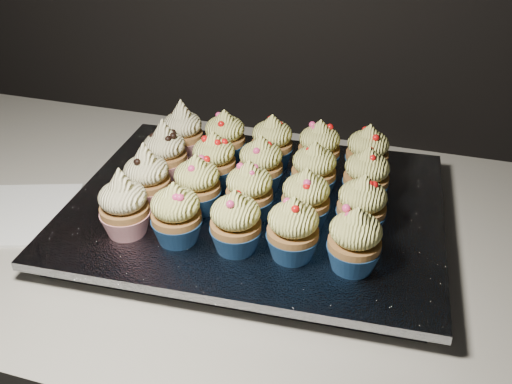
% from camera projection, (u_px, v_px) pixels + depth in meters
% --- Properties ---
extents(worktop, '(2.44, 0.64, 0.04)m').
position_uv_depth(worktop, '(269.00, 240.00, 0.80)').
color(worktop, beige).
rests_on(worktop, cabinet).
extents(napkin, '(0.20, 0.20, 0.00)m').
position_uv_depth(napkin, '(17.00, 214.00, 0.82)').
color(napkin, white).
rests_on(napkin, worktop).
extents(baking_tray, '(0.49, 0.38, 0.02)m').
position_uv_depth(baking_tray, '(256.00, 215.00, 0.80)').
color(baking_tray, black).
rests_on(baking_tray, worktop).
extents(foil_lining, '(0.53, 0.42, 0.01)m').
position_uv_depth(foil_lining, '(256.00, 205.00, 0.79)').
color(foil_lining, silver).
rests_on(foil_lining, baking_tray).
extents(cupcake_0, '(0.06, 0.06, 0.10)m').
position_uv_depth(cupcake_0, '(124.00, 206.00, 0.71)').
color(cupcake_0, '#A51628').
rests_on(cupcake_0, foil_lining).
extents(cupcake_1, '(0.06, 0.06, 0.08)m').
position_uv_depth(cupcake_1, '(176.00, 215.00, 0.69)').
color(cupcake_1, navy).
rests_on(cupcake_1, foil_lining).
extents(cupcake_2, '(0.06, 0.06, 0.08)m').
position_uv_depth(cupcake_2, '(236.00, 223.00, 0.68)').
color(cupcake_2, navy).
rests_on(cupcake_2, foil_lining).
extents(cupcake_3, '(0.06, 0.06, 0.08)m').
position_uv_depth(cupcake_3, '(293.00, 230.00, 0.67)').
color(cupcake_3, navy).
rests_on(cupcake_3, foil_lining).
extents(cupcake_4, '(0.06, 0.06, 0.08)m').
position_uv_depth(cupcake_4, '(355.00, 241.00, 0.65)').
color(cupcake_4, navy).
rests_on(cupcake_4, foil_lining).
extents(cupcake_5, '(0.06, 0.06, 0.10)m').
position_uv_depth(cupcake_5, '(147.00, 178.00, 0.76)').
color(cupcake_5, '#A51628').
rests_on(cupcake_5, foil_lining).
extents(cupcake_6, '(0.06, 0.06, 0.08)m').
position_uv_depth(cupcake_6, '(197.00, 185.00, 0.75)').
color(cupcake_6, navy).
rests_on(cupcake_6, foil_lining).
extents(cupcake_7, '(0.06, 0.06, 0.08)m').
position_uv_depth(cupcake_7, '(249.00, 191.00, 0.74)').
color(cupcake_7, navy).
rests_on(cupcake_7, foil_lining).
extents(cupcake_8, '(0.06, 0.06, 0.08)m').
position_uv_depth(cupcake_8, '(306.00, 200.00, 0.72)').
color(cupcake_8, navy).
rests_on(cupcake_8, foil_lining).
extents(cupcake_9, '(0.06, 0.06, 0.08)m').
position_uv_depth(cupcake_9, '(362.00, 206.00, 0.71)').
color(cupcake_9, navy).
rests_on(cupcake_9, foil_lining).
extents(cupcake_10, '(0.06, 0.06, 0.10)m').
position_uv_depth(cupcake_10, '(165.00, 153.00, 0.82)').
color(cupcake_10, '#A51628').
rests_on(cupcake_10, foil_lining).
extents(cupcake_11, '(0.06, 0.06, 0.08)m').
position_uv_depth(cupcake_11, '(214.00, 161.00, 0.81)').
color(cupcake_11, navy).
rests_on(cupcake_11, foil_lining).
extents(cupcake_12, '(0.06, 0.06, 0.08)m').
position_uv_depth(cupcake_12, '(261.00, 165.00, 0.80)').
color(cupcake_12, navy).
rests_on(cupcake_12, foil_lining).
extents(cupcake_13, '(0.06, 0.06, 0.08)m').
position_uv_depth(cupcake_13, '(314.00, 171.00, 0.78)').
color(cupcake_13, navy).
rests_on(cupcake_13, foil_lining).
extents(cupcake_14, '(0.06, 0.06, 0.08)m').
position_uv_depth(cupcake_14, '(366.00, 177.00, 0.77)').
color(cupcake_14, navy).
rests_on(cupcake_14, foil_lining).
extents(cupcake_15, '(0.06, 0.06, 0.10)m').
position_uv_depth(cupcake_15, '(183.00, 132.00, 0.88)').
color(cupcake_15, '#A51628').
rests_on(cupcake_15, foil_lining).
extents(cupcake_16, '(0.06, 0.06, 0.08)m').
position_uv_depth(cupcake_16, '(225.00, 138.00, 0.87)').
color(cupcake_16, navy).
rests_on(cupcake_16, foil_lining).
extents(cupcake_17, '(0.06, 0.06, 0.08)m').
position_uv_depth(cupcake_17, '(272.00, 143.00, 0.86)').
color(cupcake_17, navy).
rests_on(cupcake_17, foil_lining).
extents(cupcake_18, '(0.06, 0.06, 0.08)m').
position_uv_depth(cupcake_18, '(319.00, 148.00, 0.84)').
color(cupcake_18, navy).
rests_on(cupcake_18, foil_lining).
extents(cupcake_19, '(0.06, 0.06, 0.08)m').
position_uv_depth(cupcake_19, '(367.00, 153.00, 0.83)').
color(cupcake_19, navy).
rests_on(cupcake_19, foil_lining).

